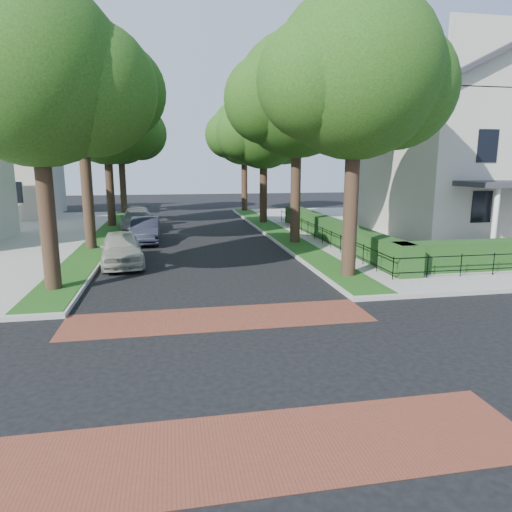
# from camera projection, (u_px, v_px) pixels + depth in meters

# --- Properties ---
(ground) EXTENTS (120.00, 120.00, 0.00)m
(ground) POSITION_uv_depth(u_px,v_px,m) (235.00, 364.00, 10.40)
(ground) COLOR black
(ground) RESTS_ON ground
(sidewalk_ne) EXTENTS (30.00, 30.00, 0.15)m
(sidewalk_ne) POSITION_uv_depth(u_px,v_px,m) (471.00, 227.00, 32.18)
(sidewalk_ne) COLOR gray
(sidewalk_ne) RESTS_ON ground
(crosswalk_far) EXTENTS (9.00, 2.20, 0.01)m
(crosswalk_far) POSITION_uv_depth(u_px,v_px,m) (220.00, 318.00, 13.48)
(crosswalk_far) COLOR brown
(crosswalk_far) RESTS_ON ground
(crosswalk_near) EXTENTS (9.00, 2.20, 0.01)m
(crosswalk_near) POSITION_uv_depth(u_px,v_px,m) (262.00, 449.00, 7.32)
(crosswalk_near) COLOR brown
(crosswalk_near) RESTS_ON ground
(grass_strip_ne) EXTENTS (1.60, 29.80, 0.02)m
(grass_strip_ne) POSITION_uv_depth(u_px,v_px,m) (277.00, 231.00, 29.74)
(grass_strip_ne) COLOR #1C4413
(grass_strip_ne) RESTS_ON sidewalk_ne
(grass_strip_nw) EXTENTS (1.60, 29.80, 0.02)m
(grass_strip_nw) POSITION_uv_depth(u_px,v_px,m) (104.00, 236.00, 27.81)
(grass_strip_nw) COLOR #1C4413
(grass_strip_nw) RESTS_ON sidewalk_nw
(tree_right_near) EXTENTS (7.75, 6.67, 10.66)m
(tree_right_near) POSITION_uv_depth(u_px,v_px,m) (356.00, 77.00, 16.86)
(tree_right_near) COLOR black
(tree_right_near) RESTS_ON sidewalk_ne
(tree_right_mid) EXTENTS (8.25, 7.09, 11.22)m
(tree_right_mid) POSITION_uv_depth(u_px,v_px,m) (298.00, 97.00, 24.51)
(tree_right_mid) COLOR black
(tree_right_mid) RESTS_ON sidewalk_ne
(tree_right_far) EXTENTS (7.25, 6.23, 9.74)m
(tree_right_far) POSITION_uv_depth(u_px,v_px,m) (264.00, 130.00, 33.37)
(tree_right_far) COLOR black
(tree_right_far) RESTS_ON sidewalk_ne
(tree_right_back) EXTENTS (7.50, 6.45, 10.20)m
(tree_right_back) POSITION_uv_depth(u_px,v_px,m) (245.00, 133.00, 41.98)
(tree_right_back) COLOR black
(tree_right_back) RESTS_ON sidewalk_ne
(tree_left_near) EXTENTS (7.50, 6.45, 10.20)m
(tree_left_near) POSITION_uv_depth(u_px,v_px,m) (40.00, 78.00, 14.96)
(tree_left_near) COLOR black
(tree_left_near) RESTS_ON sidewalk_nw
(tree_left_mid) EXTENTS (8.00, 6.88, 11.48)m
(tree_left_mid) POSITION_uv_depth(u_px,v_px,m) (83.00, 84.00, 22.47)
(tree_left_mid) COLOR black
(tree_left_mid) RESTS_ON sidewalk_nw
(tree_left_far) EXTENTS (7.00, 6.02, 9.86)m
(tree_left_far) POSITION_uv_depth(u_px,v_px,m) (108.00, 125.00, 31.35)
(tree_left_far) COLOR black
(tree_left_far) RESTS_ON sidewalk_nw
(tree_left_back) EXTENTS (7.75, 6.66, 10.44)m
(tree_left_back) POSITION_uv_depth(u_px,v_px,m) (121.00, 130.00, 39.99)
(tree_left_back) COLOR black
(tree_left_back) RESTS_ON sidewalk_nw
(hedge_main_road) EXTENTS (1.00, 18.00, 1.20)m
(hedge_main_road) POSITION_uv_depth(u_px,v_px,m) (332.00, 230.00, 26.08)
(hedge_main_road) COLOR #164016
(hedge_main_road) RESTS_ON sidewalk_ne
(fence_main_road) EXTENTS (0.06, 18.00, 0.90)m
(fence_main_road) POSITION_uv_depth(u_px,v_px,m) (319.00, 233.00, 25.97)
(fence_main_road) COLOR black
(fence_main_road) RESTS_ON sidewalk_ne
(house_victorian) EXTENTS (13.00, 13.05, 12.48)m
(house_victorian) POSITION_uv_depth(u_px,v_px,m) (484.00, 138.00, 27.67)
(house_victorian) COLOR #B8B3A5
(house_victorian) RESTS_ON sidewalk_ne
(parked_car_front) EXTENTS (2.34, 4.69, 1.54)m
(parked_car_front) POSITION_uv_depth(u_px,v_px,m) (122.00, 248.00, 20.42)
(parked_car_front) COLOR #ACAE9C
(parked_car_front) RESTS_ON ground
(parked_car_middle) EXTENTS (1.59, 4.42, 1.45)m
(parked_car_middle) POSITION_uv_depth(u_px,v_px,m) (145.00, 230.00, 26.30)
(parked_car_middle) COLOR #222534
(parked_car_middle) RESTS_ON ground
(parked_car_rear) EXTENTS (2.51, 5.45, 1.54)m
(parked_car_rear) POSITION_uv_depth(u_px,v_px,m) (137.00, 220.00, 30.88)
(parked_car_rear) COLOR slate
(parked_car_rear) RESTS_ON ground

